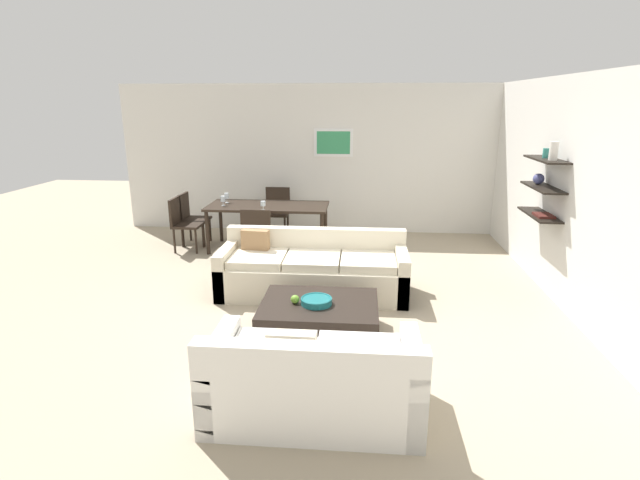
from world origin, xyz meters
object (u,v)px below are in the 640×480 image
at_px(dining_table, 268,209).
at_px(dining_chair_head, 277,209).
at_px(dining_chair_left_far, 191,215).
at_px(wine_glass_left_near, 223,199).
at_px(apple_on_coffee_table, 295,299).
at_px(wine_glass_left_far, 227,196).
at_px(coffee_table, 319,319).
at_px(sofa_beige, 313,271).
at_px(dining_chair_foot, 258,233).
at_px(loveseat_white, 314,381).
at_px(decorative_bowl, 316,301).
at_px(wine_glass_foot, 263,204).
at_px(dining_chair_left_near, 183,221).

relative_size(dining_table, dining_chair_head, 2.23).
height_order(dining_chair_left_far, wine_glass_left_near, wine_glass_left_near).
relative_size(apple_on_coffee_table, wine_glass_left_near, 0.57).
xyz_separation_m(wine_glass_left_near, wine_glass_left_far, (-0.00, 0.22, 0.01)).
distance_m(coffee_table, dining_chair_head, 4.10).
relative_size(sofa_beige, apple_on_coffee_table, 26.29).
bearing_deg(dining_chair_foot, dining_chair_left_far, 142.99).
relative_size(dining_chair_foot, dining_chair_head, 1.00).
distance_m(apple_on_coffee_table, dining_chair_head, 4.07).
distance_m(loveseat_white, wine_glass_left_far, 4.94).
xyz_separation_m(sofa_beige, decorative_bowl, (0.17, -1.25, 0.13)).
bearing_deg(dining_table, loveseat_white, -74.90).
distance_m(dining_chair_head, wine_glass_left_near, 1.25).
distance_m(sofa_beige, dining_chair_left_far, 3.12).
bearing_deg(wine_glass_foot, loveseat_white, -73.54).
distance_m(apple_on_coffee_table, wine_glass_left_near, 3.43).
distance_m(dining_chair_foot, dining_chair_left_far, 1.74).
bearing_deg(apple_on_coffee_table, dining_chair_left_far, 124.24).
relative_size(dining_table, wine_glass_left_far, 11.79).
bearing_deg(wine_glass_left_far, dining_chair_foot, -53.20).
bearing_deg(wine_glass_foot, apple_on_coffee_table, -72.36).
height_order(dining_chair_head, wine_glass_left_far, wine_glass_left_far).
height_order(coffee_table, wine_glass_foot, wine_glass_foot).
bearing_deg(wine_glass_left_far, dining_chair_left_near, -155.41).
relative_size(loveseat_white, dining_table, 0.84).
bearing_deg(sofa_beige, dining_chair_foot, 132.04).
distance_m(dining_chair_left_near, dining_chair_head, 1.74).
bearing_deg(wine_glass_foot, sofa_beige, -58.18).
xyz_separation_m(sofa_beige, dining_chair_head, (-0.93, 2.73, 0.21)).
height_order(dining_chair_left_near, wine_glass_foot, wine_glass_foot).
height_order(loveseat_white, dining_chair_left_near, dining_chair_left_near).
bearing_deg(wine_glass_left_near, dining_table, 8.67).
xyz_separation_m(loveseat_white, wine_glass_left_far, (-1.91, 4.52, 0.57)).
bearing_deg(sofa_beige, dining_table, 116.32).
xyz_separation_m(dining_table, wine_glass_left_near, (-0.72, -0.11, 0.18)).
xyz_separation_m(dining_table, wine_glass_left_far, (-0.72, 0.11, 0.18)).
height_order(dining_chair_left_far, dining_chair_left_near, same).
distance_m(dining_chair_left_near, wine_glass_left_far, 0.82).
distance_m(dining_table, dining_chair_left_far, 1.41).
relative_size(sofa_beige, decorative_bowl, 7.28).
height_order(sofa_beige, decorative_bowl, sofa_beige).
bearing_deg(apple_on_coffee_table, dining_table, 105.60).
distance_m(apple_on_coffee_table, wine_glass_foot, 2.91).
bearing_deg(dining_chair_left_far, wine_glass_left_far, -7.57).
bearing_deg(dining_chair_left_near, dining_chair_foot, -25.06).
bearing_deg(wine_glass_left_far, dining_table, -8.67).
bearing_deg(dining_table, apple_on_coffee_table, -74.40).
bearing_deg(wine_glass_left_near, apple_on_coffee_table, -62.21).
height_order(dining_chair_left_near, wine_glass_left_far, wine_glass_left_far).
xyz_separation_m(wine_glass_left_far, wine_glass_foot, (0.72, -0.49, -0.02)).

